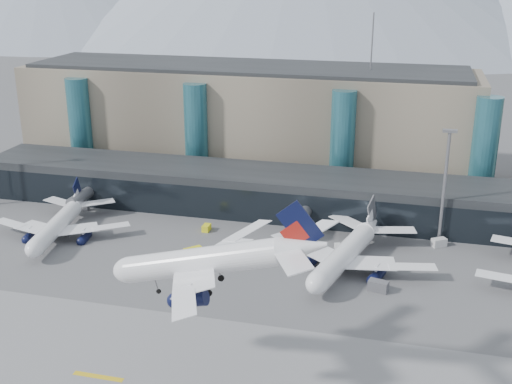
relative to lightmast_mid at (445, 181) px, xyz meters
The scene contains 14 objects.
ground 58.41m from the lightmast_mid, 122.01° to the right, with size 900.00×900.00×0.00m, color #515154.
concourse 32.94m from the lightmast_mid, 162.04° to the left, with size 170.00×27.00×10.00m.
terminal_main 69.21m from the lightmast_mid, 142.63° to the left, with size 130.00×30.00×31.00m.
teal_towers 51.97m from the lightmast_mid, 149.97° to the left, with size 116.40×19.40×46.00m.
lightmast_mid is the anchor object (origin of this frame).
hero_jet 67.84m from the lightmast_mid, 117.68° to the right, with size 33.29×33.91×10.94m.
jet_parked_left 85.29m from the lightmast_mid, 169.34° to the right, with size 32.97×33.27×10.76m.
jet_parked_mid 25.70m from the lightmast_mid, 139.14° to the right, with size 36.34×37.58×12.07m.
veh_a 86.17m from the lightmast_mid, 169.13° to the right, with size 3.05×1.71×1.71m, color silver.
veh_b 53.93m from the lightmast_mid, behind, with size 2.56×1.57×1.47m, color yellow.
veh_c 31.25m from the lightmast_mid, 113.90° to the right, with size 3.67×1.94×2.04m, color #4F4F55.
veh_d 13.67m from the lightmast_mid, 90.14° to the right, with size 3.16×1.69×1.81m, color silver.
veh_g 26.78m from the lightmast_mid, 156.49° to the right, with size 2.07×1.21×1.21m, color silver.
veh_h 55.57m from the lightmast_mid, 157.69° to the right, with size 3.84×2.02×2.12m, color yellow.
Camera 1 is at (22.40, -87.51, 57.87)m, focal length 45.00 mm.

